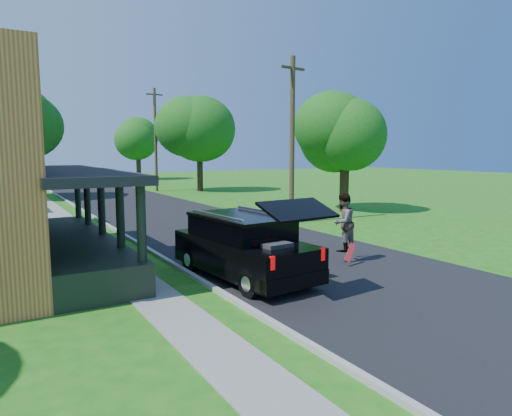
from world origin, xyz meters
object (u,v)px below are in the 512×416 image
black_suv (244,246)px  tree_right_near (345,126)px  utility_pole_near (292,138)px  skateboarder (343,223)px

black_suv → tree_right_near: tree_right_near is taller
black_suv → utility_pole_near: (7.26, 7.90, 3.42)m
skateboarder → tree_right_near: bearing=-147.5°
black_suv → tree_right_near: 16.81m
skateboarder → tree_right_near: 14.04m
black_suv → skateboarder: black_suv is taller
tree_right_near → skateboarder: bearing=-131.5°
skateboarder → black_suv: bearing=-16.0°
skateboarder → utility_pole_near: (3.47, 7.90, 3.02)m
black_suv → utility_pole_near: bearing=42.6°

